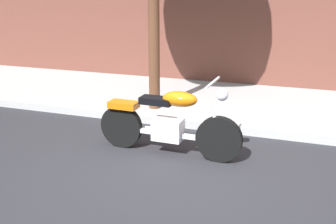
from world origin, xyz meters
TOP-DOWN VIEW (x-y plane):
  - ground_plane at (0.00, 0.00)m, footprint 60.00×60.00m
  - sidewalk at (0.00, 3.07)m, footprint 24.32×3.20m
  - motorcycle at (-0.31, 0.33)m, footprint 2.22×0.70m

SIDE VIEW (x-z plane):
  - ground_plane at x=0.00m, z-range 0.00..0.00m
  - sidewalk at x=0.00m, z-range 0.00..0.14m
  - motorcycle at x=-0.31m, z-range -0.10..1.07m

